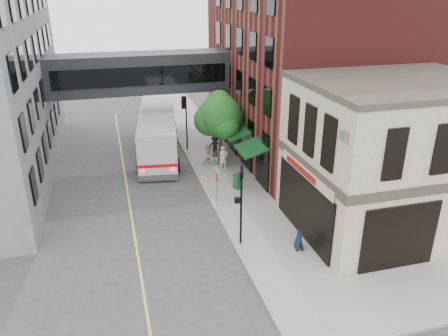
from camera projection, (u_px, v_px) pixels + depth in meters
ground at (245, 268)px, 21.50m from camera, size 120.00×120.00×0.00m
sidewalk_main at (215, 161)px, 34.40m from camera, size 4.00×60.00×0.15m
corner_building at (391, 157)px, 23.82m from camera, size 10.19×8.12×8.45m
brick_building at (308, 65)px, 34.54m from camera, size 13.76×18.00×14.00m
skyway_bridge at (140, 73)px, 34.24m from camera, size 14.00×3.18×3.00m
traffic_signal_near at (241, 195)px, 22.21m from camera, size 0.44×0.22×4.60m
traffic_signal_far at (184, 112)px, 35.38m from camera, size 0.53×0.28×4.50m
street_sign_pole at (217, 176)px, 27.06m from camera, size 0.08×0.75×3.00m
street_tree at (219, 116)px, 32.26m from camera, size 3.80×3.20×5.60m
lane_marking at (128, 193)px, 29.17m from camera, size 0.12×40.00×0.01m
bus at (158, 129)px, 35.81m from camera, size 4.59×13.07×3.44m
pedestrian_a at (223, 158)px, 32.26m from camera, size 0.70×0.50×1.83m
pedestrian_b at (209, 155)px, 33.18m from camera, size 0.87×0.75×1.55m
pedestrian_c at (215, 146)px, 34.71m from camera, size 1.25×0.89×1.74m
newspaper_box at (238, 181)px, 29.39m from camera, size 0.64×0.61×1.00m
sandwich_board at (299, 240)px, 22.63m from camera, size 0.45×0.62×1.01m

